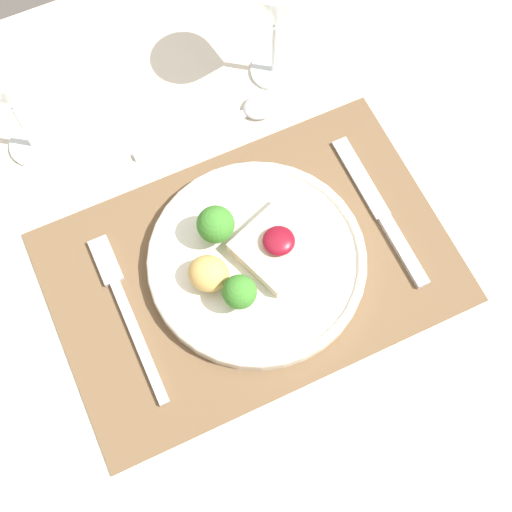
% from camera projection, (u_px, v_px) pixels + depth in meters
% --- Properties ---
extents(ground_plane, '(8.00, 8.00, 0.00)m').
position_uv_depth(ground_plane, '(253.00, 393.00, 1.57)').
color(ground_plane, '#4C4742').
extents(dining_table, '(1.34, 0.97, 0.77)m').
position_uv_depth(dining_table, '(251.00, 294.00, 0.95)').
color(dining_table, beige).
rests_on(dining_table, ground_plane).
extents(placemat, '(0.47, 0.31, 0.00)m').
position_uv_depth(placemat, '(251.00, 267.00, 0.86)').
color(placemat, brown).
rests_on(placemat, dining_table).
extents(dinner_plate, '(0.26, 0.26, 0.07)m').
position_uv_depth(dinner_plate, '(254.00, 258.00, 0.84)').
color(dinner_plate, silver).
rests_on(dinner_plate, placemat).
extents(fork, '(0.02, 0.22, 0.01)m').
position_uv_depth(fork, '(124.00, 305.00, 0.83)').
color(fork, '#B2B2B7').
rests_on(fork, placemat).
extents(knife, '(0.02, 0.22, 0.01)m').
position_uv_depth(knife, '(385.00, 220.00, 0.87)').
color(knife, '#B2B2B7').
rests_on(knife, placemat).
extents(spoon, '(0.20, 0.04, 0.01)m').
position_uv_depth(spoon, '(239.00, 115.00, 0.93)').
color(spoon, '#B2B2B7').
rests_on(spoon, dining_table).
extents(wine_glass_near, '(0.09, 0.09, 0.18)m').
position_uv_depth(wine_glass_near, '(276.00, 5.00, 0.84)').
color(wine_glass_near, white).
rests_on(wine_glass_near, dining_table).
extents(wine_glass_far, '(0.09, 0.09, 0.17)m').
position_uv_depth(wine_glass_far, '(3.00, 89.00, 0.81)').
color(wine_glass_far, white).
rests_on(wine_glass_far, dining_table).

